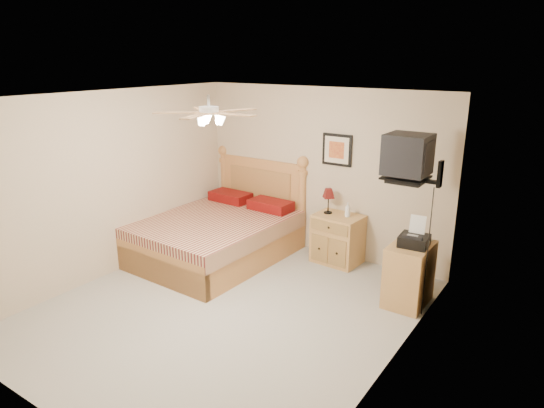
% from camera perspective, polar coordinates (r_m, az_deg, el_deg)
% --- Properties ---
extents(floor, '(4.50, 4.50, 0.00)m').
position_cam_1_polar(floor, '(5.99, -5.26, -12.21)').
color(floor, '#9F9A90').
rests_on(floor, ground).
extents(ceiling, '(4.00, 4.50, 0.04)m').
position_cam_1_polar(ceiling, '(5.24, -6.02, 12.38)').
color(ceiling, white).
rests_on(ceiling, ground).
extents(wall_back, '(4.00, 0.04, 2.50)m').
position_cam_1_polar(wall_back, '(7.29, 5.73, 3.74)').
color(wall_back, '#C2AD8F').
rests_on(wall_back, ground).
extents(wall_front, '(4.00, 0.04, 2.50)m').
position_cam_1_polar(wall_front, '(4.14, -26.07, -8.58)').
color(wall_front, '#C2AD8F').
rests_on(wall_front, ground).
extents(wall_left, '(0.04, 4.50, 2.50)m').
position_cam_1_polar(wall_left, '(6.89, -18.55, 2.15)').
color(wall_left, '#C2AD8F').
rests_on(wall_left, ground).
extents(wall_right, '(0.04, 4.50, 2.50)m').
position_cam_1_polar(wall_right, '(4.54, 14.31, -5.06)').
color(wall_right, '#C2AD8F').
rests_on(wall_right, ground).
extents(bed, '(1.80, 2.32, 1.47)m').
position_cam_1_polar(bed, '(7.15, -6.78, -0.84)').
color(bed, '#C77944').
rests_on(bed, ground).
extents(nightstand, '(0.70, 0.54, 0.72)m').
position_cam_1_polar(nightstand, '(7.15, 7.73, -4.08)').
color(nightstand, '#B5863E').
rests_on(nightstand, ground).
extents(table_lamp, '(0.20, 0.20, 0.37)m').
position_cam_1_polar(table_lamp, '(7.06, 6.65, 0.38)').
color(table_lamp, '#5F1512').
rests_on(table_lamp, nightstand).
extents(lotion_bottle, '(0.10, 0.10, 0.21)m').
position_cam_1_polar(lotion_bottle, '(6.96, 8.89, -0.67)').
color(lotion_bottle, white).
rests_on(lotion_bottle, nightstand).
extents(framed_picture, '(0.46, 0.04, 0.46)m').
position_cam_1_polar(framed_picture, '(7.08, 7.67, 6.33)').
color(framed_picture, black).
rests_on(framed_picture, wall_back).
extents(dresser, '(0.45, 0.65, 0.77)m').
position_cam_1_polar(dresser, '(6.16, 15.83, -7.95)').
color(dresser, tan).
rests_on(dresser, ground).
extents(fax_machine, '(0.35, 0.37, 0.35)m').
position_cam_1_polar(fax_machine, '(5.92, 16.47, -3.20)').
color(fax_machine, black).
rests_on(fax_machine, dresser).
extents(magazine_lower, '(0.26, 0.31, 0.02)m').
position_cam_1_polar(magazine_lower, '(6.19, 16.34, -3.89)').
color(magazine_lower, beige).
rests_on(magazine_lower, dresser).
extents(magazine_upper, '(0.26, 0.29, 0.02)m').
position_cam_1_polar(magazine_upper, '(6.21, 16.48, -3.63)').
color(magazine_upper, tan).
rests_on(magazine_upper, magazine_lower).
extents(wall_tv, '(0.56, 0.46, 0.58)m').
position_cam_1_polar(wall_tv, '(5.69, 17.08, 5.06)').
color(wall_tv, black).
rests_on(wall_tv, wall_right).
extents(ceiling_fan, '(1.14, 1.14, 0.28)m').
position_cam_1_polar(ceiling_fan, '(5.10, -7.43, 10.63)').
color(ceiling_fan, white).
rests_on(ceiling_fan, ceiling).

